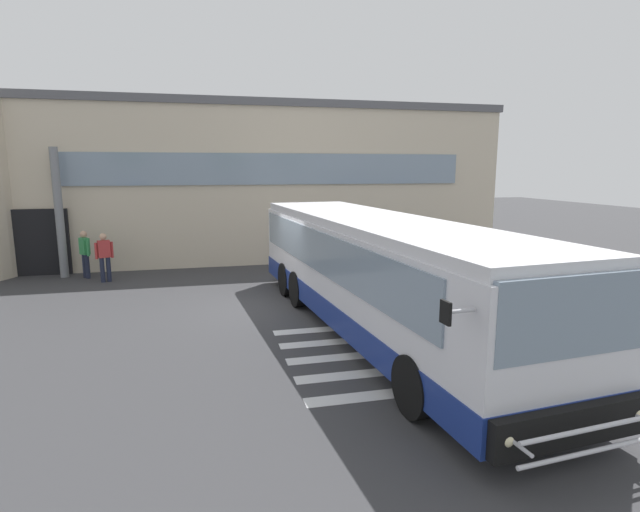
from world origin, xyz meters
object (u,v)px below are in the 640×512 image
at_px(bus_main_foreground, 377,276).
at_px(passenger_by_doorway, 104,254).
at_px(passenger_near_column, 85,252).
at_px(entry_support_column, 59,213).

bearing_deg(bus_main_foreground, passenger_by_doorway, 135.71).
distance_m(bus_main_foreground, passenger_near_column, 11.19).
bearing_deg(entry_support_column, bus_main_foreground, -42.93).
bearing_deg(passenger_near_column, passenger_by_doorway, -45.84).
height_order(entry_support_column, passenger_by_doorway, entry_support_column).
bearing_deg(passenger_near_column, entry_support_column, 156.97).
height_order(entry_support_column, bus_main_foreground, entry_support_column).
relative_size(bus_main_foreground, passenger_by_doorway, 7.30).
bearing_deg(entry_support_column, passenger_near_column, -23.03).
xyz_separation_m(entry_support_column, passenger_by_doorway, (1.57, -1.13, -1.31)).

